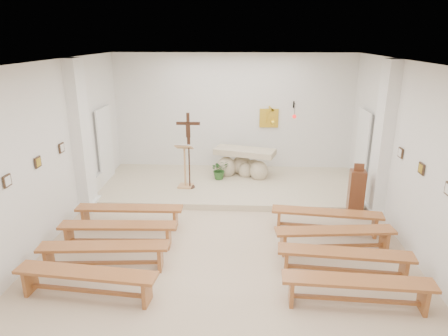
# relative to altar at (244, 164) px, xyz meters

# --- Properties ---
(ground) EXTENTS (7.00, 10.00, 0.00)m
(ground) POSITION_rel_altar_xyz_m (-0.34, -4.13, -0.48)
(ground) COLOR #C7B090
(ground) RESTS_ON ground
(wall_left) EXTENTS (0.02, 10.00, 3.50)m
(wall_left) POSITION_rel_altar_xyz_m (-3.83, -4.13, 1.27)
(wall_left) COLOR silver
(wall_left) RESTS_ON ground
(wall_right) EXTENTS (0.02, 10.00, 3.50)m
(wall_right) POSITION_rel_altar_xyz_m (3.15, -4.13, 1.27)
(wall_right) COLOR silver
(wall_right) RESTS_ON ground
(wall_back) EXTENTS (7.00, 0.02, 3.50)m
(wall_back) POSITION_rel_altar_xyz_m (-0.34, 0.86, 1.27)
(wall_back) COLOR silver
(wall_back) RESTS_ON ground
(ceiling) EXTENTS (7.00, 10.00, 0.02)m
(ceiling) POSITION_rel_altar_xyz_m (-0.34, -4.13, 3.01)
(ceiling) COLOR silver
(ceiling) RESTS_ON wall_back
(sanctuary_platform) EXTENTS (6.98, 3.00, 0.15)m
(sanctuary_platform) POSITION_rel_altar_xyz_m (-0.34, -0.63, -0.41)
(sanctuary_platform) COLOR #C0B193
(sanctuary_platform) RESTS_ON ground
(pilaster_left) EXTENTS (0.26, 0.55, 3.50)m
(pilaster_left) POSITION_rel_altar_xyz_m (-3.71, -2.13, 1.27)
(pilaster_left) COLOR white
(pilaster_left) RESTS_ON ground
(pilaster_right) EXTENTS (0.26, 0.55, 3.50)m
(pilaster_right) POSITION_rel_altar_xyz_m (3.03, -2.13, 1.27)
(pilaster_right) COLOR white
(pilaster_right) RESTS_ON ground
(gold_wall_relief) EXTENTS (0.55, 0.04, 0.55)m
(gold_wall_relief) POSITION_rel_altar_xyz_m (0.71, 0.83, 1.17)
(gold_wall_relief) COLOR yellow
(gold_wall_relief) RESTS_ON wall_back
(sanctuary_lamp) EXTENTS (0.11, 0.36, 0.44)m
(sanctuary_lamp) POSITION_rel_altar_xyz_m (1.41, 0.58, 1.33)
(sanctuary_lamp) COLOR black
(sanctuary_lamp) RESTS_ON wall_back
(station_frame_left_front) EXTENTS (0.03, 0.20, 0.20)m
(station_frame_left_front) POSITION_rel_altar_xyz_m (-3.81, -4.93, 1.24)
(station_frame_left_front) COLOR #392719
(station_frame_left_front) RESTS_ON wall_left
(station_frame_left_mid) EXTENTS (0.03, 0.20, 0.20)m
(station_frame_left_mid) POSITION_rel_altar_xyz_m (-3.81, -3.93, 1.24)
(station_frame_left_mid) COLOR #392719
(station_frame_left_mid) RESTS_ON wall_left
(station_frame_left_rear) EXTENTS (0.03, 0.20, 0.20)m
(station_frame_left_rear) POSITION_rel_altar_xyz_m (-3.81, -2.93, 1.24)
(station_frame_left_rear) COLOR #392719
(station_frame_left_rear) RESTS_ON wall_left
(station_frame_right_mid) EXTENTS (0.03, 0.20, 0.20)m
(station_frame_right_mid) POSITION_rel_altar_xyz_m (3.13, -3.93, 1.24)
(station_frame_right_mid) COLOR #392719
(station_frame_right_mid) RESTS_ON wall_right
(station_frame_right_rear) EXTENTS (0.03, 0.20, 0.20)m
(station_frame_right_rear) POSITION_rel_altar_xyz_m (3.13, -2.93, 1.24)
(station_frame_right_rear) COLOR #392719
(station_frame_right_rear) RESTS_ON wall_right
(radiator_left) EXTENTS (0.10, 0.85, 0.52)m
(radiator_left) POSITION_rel_altar_xyz_m (-3.77, -1.43, -0.21)
(radiator_left) COLOR silver
(radiator_left) RESTS_ON ground
(radiator_right) EXTENTS (0.10, 0.85, 0.52)m
(radiator_right) POSITION_rel_altar_xyz_m (3.09, -1.43, -0.21)
(radiator_right) COLOR silver
(radiator_right) RESTS_ON ground
(altar) EXTENTS (1.79, 1.10, 0.86)m
(altar) POSITION_rel_altar_xyz_m (0.00, 0.00, 0.00)
(altar) COLOR beige
(altar) RESTS_ON sanctuary_platform
(lectern) EXTENTS (0.46, 0.40, 1.20)m
(lectern) POSITION_rel_altar_xyz_m (-1.53, -0.99, 0.26)
(lectern) COLOR tan
(lectern) RESTS_ON sanctuary_platform
(crucifix_stand) EXTENTS (0.60, 0.26, 1.98)m
(crucifix_stand) POSITION_rel_altar_xyz_m (-1.41, -1.04, 0.81)
(crucifix_stand) COLOR #331F10
(crucifix_stand) RESTS_ON sanctuary_platform
(potted_plant) EXTENTS (0.63, 0.61, 0.54)m
(potted_plant) POSITION_rel_altar_xyz_m (-0.67, -0.32, -0.06)
(potted_plant) COLOR #275421
(potted_plant) RESTS_ON sanctuary_platform
(donation_pedestal) EXTENTS (0.37, 0.37, 1.26)m
(donation_pedestal) POSITION_rel_altar_xyz_m (2.56, -2.23, 0.07)
(donation_pedestal) COLOR brown
(donation_pedestal) RESTS_ON ground
(bench_left_front) EXTENTS (2.27, 0.41, 0.48)m
(bench_left_front) POSITION_rel_altar_xyz_m (-2.42, -3.09, -0.12)
(bench_left_front) COLOR #9F5F2E
(bench_left_front) RESTS_ON ground
(bench_right_front) EXTENTS (2.29, 0.61, 0.48)m
(bench_right_front) POSITION_rel_altar_xyz_m (1.74, -3.09, -0.12)
(bench_right_front) COLOR #9F5F2E
(bench_right_front) RESTS_ON ground
(bench_left_second) EXTENTS (2.27, 0.46, 0.48)m
(bench_left_second) POSITION_rel_altar_xyz_m (-2.42, -3.90, -0.12)
(bench_left_second) COLOR #9F5F2E
(bench_left_second) RESTS_ON ground
(bench_right_second) EXTENTS (2.28, 0.58, 0.48)m
(bench_right_second) POSITION_rel_altar_xyz_m (1.74, -3.90, -0.12)
(bench_right_second) COLOR #9F5F2E
(bench_right_second) RESTS_ON ground
(bench_left_third) EXTENTS (2.28, 0.54, 0.48)m
(bench_left_third) POSITION_rel_altar_xyz_m (-2.42, -4.72, -0.12)
(bench_left_third) COLOR #9F5F2E
(bench_left_third) RESTS_ON ground
(bench_right_third) EXTENTS (2.28, 0.55, 0.48)m
(bench_right_third) POSITION_rel_altar_xyz_m (1.74, -4.72, -0.12)
(bench_right_third) COLOR #9F5F2E
(bench_right_third) RESTS_ON ground
(bench_left_fourth) EXTENTS (2.28, 0.58, 0.48)m
(bench_left_fourth) POSITION_rel_altar_xyz_m (-2.42, -5.54, -0.12)
(bench_left_fourth) COLOR #9F5F2E
(bench_left_fourth) RESTS_ON ground
(bench_right_fourth) EXTENTS (2.28, 0.47, 0.48)m
(bench_right_fourth) POSITION_rel_altar_xyz_m (1.74, -5.54, -0.12)
(bench_right_fourth) COLOR #9F5F2E
(bench_right_fourth) RESTS_ON ground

